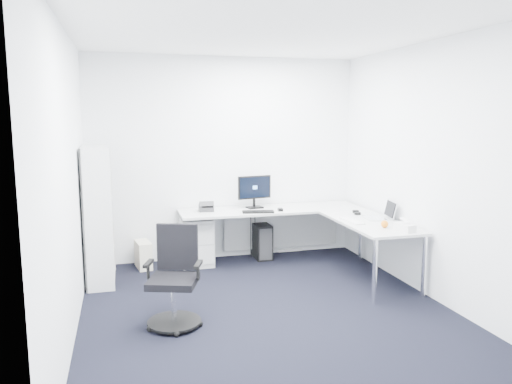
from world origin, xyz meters
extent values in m
plane|color=black|center=(0.00, 0.00, 0.00)|extent=(4.20, 4.20, 0.00)
plane|color=white|center=(0.00, 0.00, 2.70)|extent=(4.20, 4.20, 0.00)
cube|color=white|center=(0.00, 2.10, 1.35)|extent=(3.60, 0.02, 2.70)
cube|color=white|center=(0.00, -2.10, 1.35)|extent=(3.60, 0.02, 2.70)
cube|color=white|center=(-1.80, 0.00, 1.35)|extent=(0.02, 4.20, 2.70)
cube|color=white|center=(1.80, 0.00, 1.35)|extent=(0.02, 4.20, 2.70)
cube|color=#B4B6B6|center=(-0.44, 1.85, 0.31)|extent=(0.40, 0.50, 0.62)
cube|color=black|center=(0.46, 1.94, 0.23)|extent=(0.21, 0.48, 0.47)
cube|color=beige|center=(-1.13, 1.85, 0.17)|extent=(0.22, 0.38, 0.34)
cube|color=silver|center=(0.94, 2.11, 0.02)|extent=(0.35, 0.06, 0.04)
cube|color=black|center=(0.31, 1.52, 0.72)|extent=(0.42, 0.21, 0.02)
cube|color=black|center=(0.61, 1.56, 0.73)|extent=(0.07, 0.11, 0.03)
cube|color=silver|center=(1.22, 0.72, 0.72)|extent=(0.14, 0.42, 0.01)
sphere|color=orange|center=(1.42, 0.33, 0.75)|extent=(0.08, 0.08, 0.08)
cube|color=silver|center=(1.55, 0.12, 0.75)|extent=(0.16, 0.25, 0.08)
camera|label=1|loc=(-1.35, -4.48, 1.93)|focal=35.00mm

